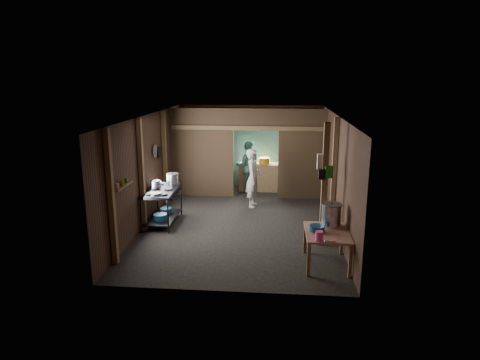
# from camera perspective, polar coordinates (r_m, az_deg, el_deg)

# --- Properties ---
(floor) EXTENTS (4.50, 7.00, 0.00)m
(floor) POSITION_cam_1_polar(r_m,az_deg,el_deg) (10.48, 0.10, -5.58)
(floor) COLOR black
(floor) RESTS_ON ground
(ceiling) EXTENTS (4.50, 7.00, 0.00)m
(ceiling) POSITION_cam_1_polar(r_m,az_deg,el_deg) (9.92, 0.10, 8.72)
(ceiling) COLOR #272524
(ceiling) RESTS_ON ground
(wall_back) EXTENTS (4.50, 0.00, 2.60)m
(wall_back) POSITION_cam_1_polar(r_m,az_deg,el_deg) (13.55, 1.39, 4.59)
(wall_back) COLOR #4D3323
(wall_back) RESTS_ON ground
(wall_front) EXTENTS (4.50, 0.00, 2.60)m
(wall_front) POSITION_cam_1_polar(r_m,az_deg,el_deg) (6.77, -2.48, -5.09)
(wall_front) COLOR #4D3323
(wall_front) RESTS_ON ground
(wall_left) EXTENTS (0.00, 7.00, 2.60)m
(wall_left) POSITION_cam_1_polar(r_m,az_deg,el_deg) (10.55, -12.17, 1.58)
(wall_left) COLOR #4D3323
(wall_left) RESTS_ON ground
(wall_right) EXTENTS (0.00, 7.00, 2.60)m
(wall_right) POSITION_cam_1_polar(r_m,az_deg,el_deg) (10.18, 12.82, 1.09)
(wall_right) COLOR #4D3323
(wall_right) RESTS_ON ground
(partition_left) EXTENTS (1.85, 0.10, 2.60)m
(partition_left) POSITION_cam_1_polar(r_m,az_deg,el_deg) (12.43, -5.12, 3.69)
(partition_left) COLOR brown
(partition_left) RESTS_ON floor
(partition_right) EXTENTS (1.35, 0.10, 2.60)m
(partition_right) POSITION_cam_1_polar(r_m,az_deg,el_deg) (12.26, 8.37, 3.45)
(partition_right) COLOR brown
(partition_right) RESTS_ON floor
(partition_header) EXTENTS (1.30, 0.10, 0.60)m
(partition_header) POSITION_cam_1_polar(r_m,az_deg,el_deg) (12.12, 2.21, 8.24)
(partition_header) COLOR brown
(partition_header) RESTS_ON wall_back
(turquoise_panel) EXTENTS (4.40, 0.06, 2.50)m
(turquoise_panel) POSITION_cam_1_polar(r_m,az_deg,el_deg) (13.50, 1.37, 4.34)
(turquoise_panel) COLOR #70B2AC
(turquoise_panel) RESTS_ON wall_back
(back_counter) EXTENTS (1.20, 0.50, 0.85)m
(back_counter) POSITION_cam_1_polar(r_m,az_deg,el_deg) (13.17, 2.51, 0.42)
(back_counter) COLOR #88714F
(back_counter) RESTS_ON floor
(wall_clock) EXTENTS (0.20, 0.03, 0.20)m
(wall_clock) POSITION_cam_1_polar(r_m,az_deg,el_deg) (13.35, 2.46, 7.04)
(wall_clock) COLOR beige
(wall_clock) RESTS_ON wall_back
(post_left_a) EXTENTS (0.10, 0.12, 2.60)m
(post_left_a) POSITION_cam_1_polar(r_m,az_deg,el_deg) (8.16, -17.01, -2.37)
(post_left_a) COLOR #88714F
(post_left_a) RESTS_ON floor
(post_left_b) EXTENTS (0.10, 0.12, 2.60)m
(post_left_b) POSITION_cam_1_polar(r_m,az_deg,el_deg) (9.79, -13.13, 0.56)
(post_left_b) COLOR #88714F
(post_left_b) RESTS_ON floor
(post_left_c) EXTENTS (0.10, 0.12, 2.60)m
(post_left_c) POSITION_cam_1_polar(r_m,az_deg,el_deg) (11.66, -10.12, 2.84)
(post_left_c) COLOR #88714F
(post_left_c) RESTS_ON floor
(post_right) EXTENTS (0.10, 0.12, 2.60)m
(post_right) POSITION_cam_1_polar(r_m,az_deg,el_deg) (9.98, 12.57, 0.85)
(post_right) COLOR #88714F
(post_right) RESTS_ON floor
(post_free) EXTENTS (0.12, 0.12, 2.60)m
(post_free) POSITION_cam_1_polar(r_m,az_deg,el_deg) (8.88, 11.34, -0.71)
(post_free) COLOR #88714F
(post_free) RESTS_ON floor
(cross_beam) EXTENTS (4.40, 0.12, 0.12)m
(cross_beam) POSITION_cam_1_polar(r_m,az_deg,el_deg) (12.11, 0.99, 7.06)
(cross_beam) COLOR #88714F
(cross_beam) RESTS_ON wall_left
(pan_lid_big) EXTENTS (0.03, 0.34, 0.34)m
(pan_lid_big) POSITION_cam_1_polar(r_m,az_deg,el_deg) (10.85, -11.44, 3.83)
(pan_lid_big) COLOR slate
(pan_lid_big) RESTS_ON wall_left
(pan_lid_small) EXTENTS (0.03, 0.30, 0.30)m
(pan_lid_small) POSITION_cam_1_polar(r_m,az_deg,el_deg) (11.25, -10.85, 3.69)
(pan_lid_small) COLOR black
(pan_lid_small) RESTS_ON wall_left
(wall_shelf) EXTENTS (0.14, 0.80, 0.03)m
(wall_shelf) POSITION_cam_1_polar(r_m,az_deg,el_deg) (8.57, -15.64, -0.80)
(wall_shelf) COLOR #88714F
(wall_shelf) RESTS_ON wall_left
(jar_white) EXTENTS (0.07, 0.07, 0.10)m
(jar_white) POSITION_cam_1_polar(r_m,az_deg,el_deg) (8.33, -16.27, -0.81)
(jar_white) COLOR beige
(jar_white) RESTS_ON wall_shelf
(jar_yellow) EXTENTS (0.08, 0.08, 0.10)m
(jar_yellow) POSITION_cam_1_polar(r_m,az_deg,el_deg) (8.55, -15.67, -0.38)
(jar_yellow) COLOR #B47E0D
(jar_yellow) RESTS_ON wall_shelf
(jar_green) EXTENTS (0.06, 0.06, 0.10)m
(jar_green) POSITION_cam_1_polar(r_m,az_deg,el_deg) (8.75, -15.17, -0.03)
(jar_green) COLOR #1E8D1B
(jar_green) RESTS_ON wall_shelf
(bag_white) EXTENTS (0.22, 0.15, 0.32)m
(bag_white) POSITION_cam_1_polar(r_m,az_deg,el_deg) (8.84, 11.11, 2.44)
(bag_white) COLOR beige
(bag_white) RESTS_ON post_free
(bag_green) EXTENTS (0.16, 0.12, 0.24)m
(bag_green) POSITION_cam_1_polar(r_m,az_deg,el_deg) (8.76, 11.93, 1.08)
(bag_green) COLOR #1E8D1B
(bag_green) RESTS_ON post_free
(bag_black) EXTENTS (0.14, 0.10, 0.20)m
(bag_black) POSITION_cam_1_polar(r_m,az_deg,el_deg) (8.73, 11.01, 0.75)
(bag_black) COLOR black
(bag_black) RESTS_ON post_free
(gas_range) EXTENTS (0.74, 1.45, 0.85)m
(gas_range) POSITION_cam_1_polar(r_m,az_deg,el_deg) (10.38, -10.47, -3.53)
(gas_range) COLOR black
(gas_range) RESTS_ON floor
(prep_table) EXTENTS (0.81, 1.12, 0.66)m
(prep_table) POSITION_cam_1_polar(r_m,az_deg,el_deg) (8.24, 11.60, -9.01)
(prep_table) COLOR tan
(prep_table) RESTS_ON floor
(stove_pot_large) EXTENTS (0.39, 0.39, 0.31)m
(stove_pot_large) POSITION_cam_1_polar(r_m,az_deg,el_deg) (10.61, -9.08, 0.06)
(stove_pot_large) COLOR silver
(stove_pot_large) RESTS_ON gas_range
(stove_pot_med) EXTENTS (0.24, 0.24, 0.21)m
(stove_pot_med) POSITION_cam_1_polar(r_m,az_deg,el_deg) (10.37, -11.37, -0.64)
(stove_pot_med) COLOR silver
(stove_pot_med) RESTS_ON gas_range
(stove_saucepan) EXTENTS (0.16, 0.16, 0.09)m
(stove_saucepan) POSITION_cam_1_polar(r_m,az_deg,el_deg) (10.64, -10.94, -0.48)
(stove_saucepan) COLOR silver
(stove_saucepan) RESTS_ON gas_range
(frying_pan) EXTENTS (0.28, 0.50, 0.07)m
(frying_pan) POSITION_cam_1_polar(r_m,az_deg,el_deg) (9.84, -11.27, -1.81)
(frying_pan) COLOR slate
(frying_pan) RESTS_ON gas_range
(blue_tub_front) EXTENTS (0.33, 0.33, 0.14)m
(blue_tub_front) POSITION_cam_1_polar(r_m,az_deg,el_deg) (10.26, -10.72, -4.90)
(blue_tub_front) COLOR navy
(blue_tub_front) RESTS_ON gas_range
(blue_tub_back) EXTENTS (0.30, 0.30, 0.12)m
(blue_tub_back) POSITION_cam_1_polar(r_m,az_deg,el_deg) (10.73, -9.97, -4.05)
(blue_tub_back) COLOR navy
(blue_tub_back) RESTS_ON gas_range
(stock_pot) EXTENTS (0.41, 0.41, 0.47)m
(stock_pot) POSITION_cam_1_polar(r_m,az_deg,el_deg) (8.38, 12.23, -4.68)
(stock_pot) COLOR silver
(stock_pot) RESTS_ON prep_table
(wash_basin) EXTENTS (0.36, 0.36, 0.11)m
(wash_basin) POSITION_cam_1_polar(r_m,az_deg,el_deg) (8.11, 10.37, -6.42)
(wash_basin) COLOR navy
(wash_basin) RESTS_ON prep_table
(pink_bucket) EXTENTS (0.15, 0.15, 0.17)m
(pink_bucket) POSITION_cam_1_polar(r_m,az_deg,el_deg) (7.66, 10.67, -7.43)
(pink_bucket) COLOR #FA4FB9
(pink_bucket) RESTS_ON prep_table
(knife) EXTENTS (0.30, 0.07, 0.01)m
(knife) POSITION_cam_1_polar(r_m,az_deg,el_deg) (7.65, 11.68, -8.13)
(knife) COLOR silver
(knife) RESTS_ON prep_table
(yellow_tub) EXTENTS (0.34, 0.34, 0.19)m
(yellow_tub) POSITION_cam_1_polar(r_m,az_deg,el_deg) (13.05, 3.28, 2.62)
(yellow_tub) COLOR #B47E0D
(yellow_tub) RESTS_ON back_counter
(red_cup) EXTENTS (0.12, 0.12, 0.14)m
(red_cup) POSITION_cam_1_polar(r_m,az_deg,el_deg) (13.08, 0.89, 2.57)
(red_cup) COLOR #B21218
(red_cup) RESTS_ON back_counter
(cook) EXTENTS (0.43, 0.61, 1.60)m
(cook) POSITION_cam_1_polar(r_m,az_deg,el_deg) (11.43, 1.79, 0.27)
(cook) COLOR silver
(cook) RESTS_ON floor
(worker_back) EXTENTS (0.81, 0.66, 1.57)m
(worker_back) POSITION_cam_1_polar(r_m,az_deg,el_deg) (13.03, 1.05, 1.90)
(worker_back) COLOR #519986
(worker_back) RESTS_ON floor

